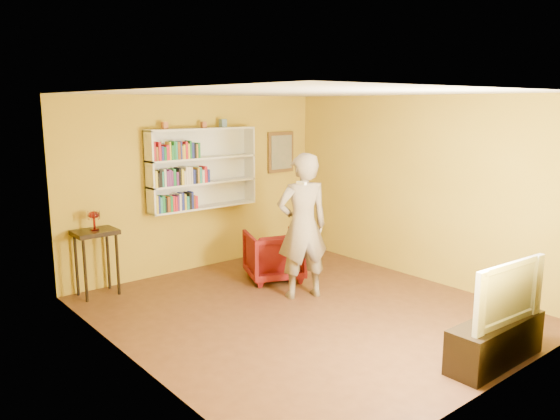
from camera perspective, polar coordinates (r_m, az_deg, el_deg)
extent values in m
cube|color=#492A17|center=(7.03, 2.58, -10.97)|extent=(5.30, 5.80, 0.12)
cube|color=#A8881F|center=(8.64, -8.64, 2.77)|extent=(5.30, 0.04, 2.70)
cube|color=#A8881F|center=(5.10, 22.12, -3.65)|extent=(5.30, 0.04, 2.70)
cube|color=#A8881F|center=(5.40, -15.46, -2.44)|extent=(0.04, 5.80, 2.70)
cube|color=#A8881F|center=(8.31, 14.37, 2.23)|extent=(0.04, 5.80, 2.70)
cube|color=silver|center=(6.52, 2.80, 12.41)|extent=(5.30, 5.80, 0.06)
cube|color=silver|center=(8.57, -8.55, 4.40)|extent=(1.80, 0.03, 1.20)
cube|color=silver|center=(8.04, -13.48, 3.78)|extent=(0.03, 0.28, 1.20)
cube|color=silver|center=(8.95, -3.24, 4.78)|extent=(0.03, 0.28, 1.20)
cube|color=silver|center=(8.55, -7.98, 0.33)|extent=(1.80, 0.28, 0.03)
cube|color=silver|center=(8.49, -8.05, 2.85)|extent=(1.80, 0.28, 0.03)
cube|color=silver|center=(8.44, -8.12, 5.40)|extent=(1.80, 0.28, 0.03)
cube|color=silver|center=(8.41, -8.20, 8.39)|extent=(1.80, 0.28, 0.03)
cube|color=gold|center=(8.09, -12.97, 0.60)|extent=(0.03, 0.19, 0.26)
cube|color=navy|center=(8.09, -12.69, 0.58)|extent=(0.03, 0.15, 0.26)
cube|color=teal|center=(8.12, -12.55, 0.54)|extent=(0.03, 0.19, 0.23)
cube|color=#186D36|center=(8.12, -12.27, 0.62)|extent=(0.04, 0.16, 0.25)
cube|color=black|center=(8.14, -11.99, 0.52)|extent=(0.02, 0.14, 0.21)
cube|color=brown|center=(8.16, -11.76, 0.61)|extent=(0.04, 0.16, 0.23)
cube|color=#186D36|center=(8.18, -11.47, 0.67)|extent=(0.04, 0.15, 0.24)
cube|color=red|center=(8.21, -11.27, 0.69)|extent=(0.03, 0.18, 0.23)
cube|color=red|center=(8.22, -11.00, 0.67)|extent=(0.03, 0.16, 0.22)
cube|color=#5F246D|center=(8.24, -10.81, 0.75)|extent=(0.03, 0.17, 0.23)
cube|color=beige|center=(8.24, -10.57, 0.84)|extent=(0.03, 0.14, 0.25)
cube|color=navy|center=(8.26, -10.30, 0.91)|extent=(0.04, 0.14, 0.26)
cube|color=gold|center=(8.29, -10.10, 0.88)|extent=(0.03, 0.17, 0.24)
cube|color=teal|center=(8.32, -9.83, 0.77)|extent=(0.04, 0.16, 0.20)
cube|color=black|center=(8.34, -9.62, 1.00)|extent=(0.03, 0.18, 0.25)
cube|color=navy|center=(8.34, -9.34, 1.04)|extent=(0.03, 0.15, 0.26)
cube|color=brown|center=(8.36, -9.16, 0.89)|extent=(0.02, 0.15, 0.21)
cube|color=red|center=(8.40, -9.00, 0.87)|extent=(0.04, 0.18, 0.19)
cube|color=gold|center=(8.03, -13.05, 3.17)|extent=(0.04, 0.18, 0.24)
cube|color=black|center=(8.04, -12.78, 3.08)|extent=(0.03, 0.16, 0.21)
cube|color=black|center=(8.05, -12.55, 3.21)|extent=(0.03, 0.16, 0.24)
cube|color=teal|center=(8.07, -12.34, 3.18)|extent=(0.03, 0.16, 0.22)
cube|color=beige|center=(8.09, -12.13, 3.31)|extent=(0.03, 0.17, 0.25)
cube|color=#5F246D|center=(8.11, -11.87, 3.24)|extent=(0.04, 0.16, 0.22)
cube|color=#5F246D|center=(8.12, -11.62, 3.33)|extent=(0.04, 0.16, 0.24)
cube|color=#5F246D|center=(8.14, -11.39, 3.28)|extent=(0.02, 0.15, 0.22)
cube|color=#186D36|center=(8.16, -11.19, 3.39)|extent=(0.04, 0.17, 0.25)
cube|color=#5F246D|center=(8.18, -10.88, 3.25)|extent=(0.04, 0.15, 0.20)
cube|color=black|center=(8.20, -10.66, 3.49)|extent=(0.04, 0.17, 0.26)
cube|color=gold|center=(8.22, -10.38, 3.43)|extent=(0.04, 0.17, 0.23)
cube|color=beige|center=(8.25, -10.19, 3.35)|extent=(0.02, 0.18, 0.20)
cube|color=beige|center=(8.26, -9.94, 3.57)|extent=(0.04, 0.17, 0.26)
cube|color=beige|center=(8.28, -9.67, 3.60)|extent=(0.04, 0.17, 0.26)
cube|color=beige|center=(8.29, -9.40, 3.61)|extent=(0.02, 0.14, 0.26)
cube|color=navy|center=(8.31, -9.20, 3.49)|extent=(0.04, 0.16, 0.21)
cube|color=black|center=(8.34, -9.01, 3.50)|extent=(0.03, 0.18, 0.21)
cube|color=#BC8C25|center=(8.35, -8.75, 3.62)|extent=(0.03, 0.16, 0.24)
cube|color=teal|center=(8.38, -8.58, 3.66)|extent=(0.04, 0.18, 0.24)
cube|color=beige|center=(8.39, -8.25, 3.53)|extent=(0.04, 0.15, 0.20)
cube|color=red|center=(8.42, -8.03, 3.74)|extent=(0.04, 0.17, 0.25)
cube|color=navy|center=(8.45, -7.74, 3.59)|extent=(0.04, 0.17, 0.20)
cube|color=red|center=(7.98, -13.20, 5.97)|extent=(0.02, 0.17, 0.27)
cube|color=brown|center=(8.00, -12.97, 5.75)|extent=(0.04, 0.17, 0.20)
cube|color=red|center=(8.02, -12.69, 6.01)|extent=(0.04, 0.17, 0.27)
cube|color=navy|center=(8.03, -12.38, 5.81)|extent=(0.03, 0.16, 0.20)
cube|color=#186D36|center=(8.05, -12.13, 5.79)|extent=(0.03, 0.16, 0.19)
cube|color=red|center=(8.08, -11.89, 5.91)|extent=(0.04, 0.18, 0.22)
cube|color=gold|center=(8.08, -11.60, 6.07)|extent=(0.02, 0.14, 0.26)
cube|color=#186D36|center=(8.10, -11.38, 5.92)|extent=(0.04, 0.15, 0.21)
cube|color=#186D36|center=(8.12, -11.17, 6.13)|extent=(0.03, 0.16, 0.27)
cube|color=teal|center=(8.14, -11.00, 6.13)|extent=(0.02, 0.17, 0.26)
cube|color=brown|center=(8.16, -10.76, 6.12)|extent=(0.04, 0.17, 0.25)
cube|color=navy|center=(8.18, -10.54, 6.17)|extent=(0.02, 0.17, 0.26)
cube|color=#BC8C25|center=(8.20, -10.39, 5.97)|extent=(0.02, 0.18, 0.20)
cube|color=gold|center=(8.21, -10.21, 6.03)|extent=(0.02, 0.17, 0.21)
cube|color=red|center=(8.21, -9.96, 6.19)|extent=(0.04, 0.15, 0.26)
cube|color=gold|center=(8.25, -9.79, 6.10)|extent=(0.03, 0.18, 0.22)
cube|color=#186D36|center=(8.25, -9.56, 6.26)|extent=(0.03, 0.16, 0.27)
cube|color=navy|center=(8.26, -9.31, 6.18)|extent=(0.04, 0.15, 0.24)
cube|color=black|center=(8.29, -9.11, 6.14)|extent=(0.03, 0.16, 0.22)
cube|color=#BC8C25|center=(8.31, -8.93, 6.13)|extent=(0.02, 0.17, 0.21)
cube|color=#186D36|center=(8.33, -8.75, 6.20)|extent=(0.04, 0.19, 0.23)
cube|color=#9D532D|center=(8.11, -11.96, 8.63)|extent=(0.08, 0.08, 0.10)
cube|color=#974F32|center=(8.43, -7.99, 8.81)|extent=(0.07, 0.07, 0.09)
cube|color=slate|center=(8.62, -5.98, 9.01)|extent=(0.09, 0.09, 0.13)
cube|color=brown|center=(9.50, 0.07, 6.06)|extent=(0.55, 0.04, 0.70)
cube|color=gray|center=(9.48, 0.17, 6.05)|extent=(0.45, 0.02, 0.58)
cylinder|color=black|center=(7.62, -19.69, -6.01)|extent=(0.04, 0.04, 0.85)
cylinder|color=black|center=(7.77, -16.60, -5.49)|extent=(0.04, 0.04, 0.85)
cylinder|color=black|center=(7.91, -20.50, -5.44)|extent=(0.04, 0.04, 0.85)
cylinder|color=black|center=(8.06, -17.51, -4.95)|extent=(0.04, 0.04, 0.85)
cube|color=black|center=(7.73, -18.77, -2.23)|extent=(0.56, 0.42, 0.06)
cylinder|color=maroon|center=(7.72, -18.79, -1.94)|extent=(0.11, 0.11, 0.02)
cylinder|color=maroon|center=(7.70, -18.83, -1.35)|extent=(0.03, 0.03, 0.14)
ellipsoid|color=maroon|center=(7.68, -18.89, -0.48)|extent=(0.15, 0.15, 0.10)
cylinder|color=beige|center=(7.70, -18.36, -0.46)|extent=(0.01, 0.01, 0.11)
cylinder|color=beige|center=(7.74, -18.55, -0.42)|extent=(0.01, 0.01, 0.11)
cylinder|color=beige|center=(7.75, -18.85, -0.42)|extent=(0.01, 0.01, 0.11)
cylinder|color=beige|center=(7.74, -19.15, -0.45)|extent=(0.01, 0.01, 0.11)
cylinder|color=beige|center=(7.71, -19.37, -0.51)|extent=(0.01, 0.01, 0.11)
cylinder|color=beige|center=(7.67, -19.44, -0.57)|extent=(0.01, 0.01, 0.11)
cylinder|color=beige|center=(7.63, -19.33, -0.62)|extent=(0.01, 0.01, 0.11)
cylinder|color=beige|center=(7.61, -19.07, -0.64)|extent=(0.01, 0.01, 0.11)
cylinder|color=beige|center=(7.61, -18.76, -0.63)|extent=(0.01, 0.01, 0.11)
cylinder|color=beige|center=(7.63, -18.48, -0.58)|extent=(0.01, 0.01, 0.11)
cylinder|color=beige|center=(7.66, -18.33, -0.52)|extent=(0.01, 0.01, 0.11)
imported|color=#480509|center=(8.11, -0.63, -4.76)|extent=(1.03, 1.04, 0.73)
imported|color=#716353|center=(7.24, 2.37, -1.70)|extent=(0.83, 0.68, 1.95)
cube|color=white|center=(6.72, 2.26, 2.83)|extent=(0.04, 0.15, 0.04)
cube|color=black|center=(6.04, 21.58, -12.66)|extent=(1.26, 0.38, 0.45)
imported|color=black|center=(5.85, 21.95, -7.81)|extent=(1.09, 0.21, 0.63)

